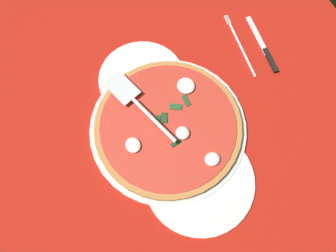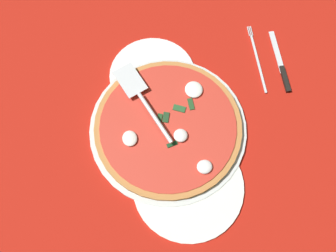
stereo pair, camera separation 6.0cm
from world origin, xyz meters
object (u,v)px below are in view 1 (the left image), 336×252
(dinner_plate_left, at_px, (200,180))
(dinner_plate_right, at_px, (142,79))
(pizza, at_px, (168,126))
(place_setting_near, at_px, (252,48))
(pizza_server, at_px, (138,103))

(dinner_plate_left, distance_m, dinner_plate_right, 0.30)
(pizza, height_order, place_setting_near, pizza)
(dinner_plate_left, height_order, pizza, pizza)
(dinner_plate_left, bearing_deg, place_setting_near, -48.59)
(place_setting_near, bearing_deg, dinner_plate_right, 89.10)
(dinner_plate_left, relative_size, dinner_plate_right, 1.15)
(dinner_plate_right, relative_size, pizza, 0.62)
(dinner_plate_right, distance_m, pizza_server, 0.10)
(pizza_server, xyz_separation_m, place_setting_near, (0.03, -0.35, -0.04))
(dinner_plate_left, height_order, dinner_plate_right, same)
(dinner_plate_left, height_order, pizza_server, pizza_server)
(pizza, distance_m, place_setting_near, 0.33)
(dinner_plate_left, xyz_separation_m, place_setting_near, (0.26, -0.30, -0.00))
(pizza, height_order, pizza_server, pizza_server)
(pizza_server, height_order, place_setting_near, pizza_server)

